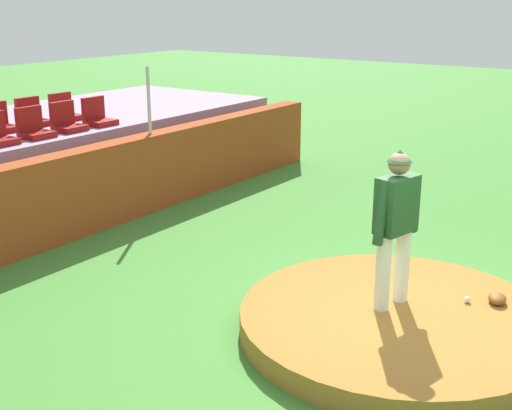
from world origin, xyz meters
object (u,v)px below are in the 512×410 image
(baseball, at_px, (467,300))
(stadium_chair_11, at_px, (64,112))
(stadium_chair_10, at_px, (32,117))
(fielding_glove, at_px, (497,298))
(pitcher, at_px, (396,217))
(stadium_chair_3, at_px, (34,128))
(stadium_chair_5, at_px, (98,116))
(stadium_chair_4, at_px, (67,122))

(baseball, distance_m, stadium_chair_11, 8.30)
(stadium_chair_10, relative_size, stadium_chair_11, 1.00)
(fielding_glove, bearing_deg, pitcher, 107.80)
(baseball, relative_size, stadium_chair_3, 0.15)
(stadium_chair_5, height_order, stadium_chair_10, same)
(fielding_glove, relative_size, stadium_chair_5, 0.60)
(stadium_chair_4, relative_size, stadium_chair_11, 1.00)
(stadium_chair_5, bearing_deg, stadium_chair_3, -0.02)
(stadium_chair_5, bearing_deg, stadium_chair_10, -52.03)
(pitcher, distance_m, stadium_chair_3, 6.54)
(baseball, distance_m, stadium_chair_3, 7.34)
(baseball, relative_size, stadium_chair_10, 0.15)
(fielding_glove, bearing_deg, stadium_chair_3, 74.32)
(pitcher, height_order, stadium_chair_4, pitcher)
(stadium_chair_3, relative_size, stadium_chair_4, 1.00)
(stadium_chair_11, bearing_deg, baseball, 82.52)
(stadium_chair_3, bearing_deg, stadium_chair_5, 179.98)
(baseball, xyz_separation_m, stadium_chair_3, (-0.32, 7.22, 1.25))
(fielding_glove, height_order, stadium_chair_3, stadium_chair_3)
(stadium_chair_4, bearing_deg, stadium_chair_3, 1.05)
(pitcher, relative_size, stadium_chair_11, 3.60)
(pitcher, distance_m, stadium_chair_5, 6.73)
(fielding_glove, bearing_deg, stadium_chair_11, 64.50)
(pitcher, relative_size, stadium_chair_5, 3.60)
(pitcher, height_order, stadium_chair_3, pitcher)
(stadium_chair_4, distance_m, stadium_chair_5, 0.69)
(stadium_chair_3, relative_size, stadium_chair_10, 1.00)
(stadium_chair_5, bearing_deg, pitcher, 76.09)
(stadium_chair_10, bearing_deg, pitcher, 83.13)
(pitcher, xyz_separation_m, stadium_chair_10, (0.90, 7.45, 0.24))
(baseball, bearing_deg, stadium_chair_4, 87.03)
(stadium_chair_4, bearing_deg, baseball, 87.03)
(stadium_chair_5, bearing_deg, baseball, 81.61)
(stadium_chair_10, bearing_deg, fielding_glove, 88.96)
(fielding_glove, distance_m, stadium_chair_3, 7.62)
(stadium_chair_3, distance_m, stadium_chair_5, 1.38)
(stadium_chair_3, distance_m, stadium_chair_11, 1.66)
(stadium_chair_3, xyz_separation_m, stadium_chair_11, (1.38, 0.91, 0.00))
(stadium_chair_4, xyz_separation_m, stadium_chair_10, (-0.03, 0.91, 0.00))
(baseball, relative_size, stadium_chair_11, 0.15)
(stadium_chair_4, relative_size, stadium_chair_10, 1.00)
(fielding_glove, height_order, stadium_chair_10, stadium_chair_10)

